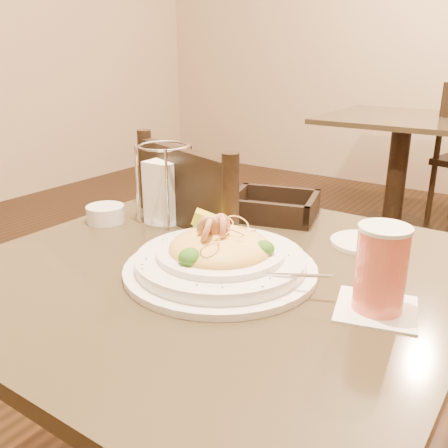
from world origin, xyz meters
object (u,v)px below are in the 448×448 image
Objects in this scene: dining_chair_near at (228,296)px; butter_ramekin at (106,214)px; main_table at (219,365)px; napkin_caddy at (165,189)px; background_table at (399,153)px; side_plate at (363,242)px; pasta_bowl at (220,256)px; drink_glass at (381,270)px; bread_basket at (274,208)px.

dining_chair_near is 0.39m from butter_ramekin.
butter_ramekin is at bearing 62.69° from dining_chair_near.
napkin_caddy is at bearing 150.86° from main_table.
side_plate is (0.54, -2.18, 0.23)m from background_table.
pasta_bowl is at bearing -47.73° from main_table.
dining_chair_near reaches higher than butter_ramekin.
pasta_bowl is (0.18, -0.29, 0.26)m from dining_chair_near.
background_table is 6.68× the size of side_plate.
main_table is at bearing 132.27° from pasta_bowl.
butter_ramekin is at bearing 171.47° from main_table.
dining_chair_near is at bearing -85.15° from background_table.
dining_chair_near is 0.42m from side_plate.
drink_glass is at bearing 5.66° from pasta_bowl.
side_plate reaches higher than main_table.
side_plate is (0.25, -0.06, -0.02)m from bread_basket.
side_plate is at bearing -160.96° from dining_chair_near.
background_table is 2.51m from pasta_bowl.
dining_chair_near is 5.99× the size of drink_glass.
side_plate is (-0.12, 0.26, -0.07)m from drink_glass.
napkin_caddy is (0.09, -2.31, 0.31)m from background_table.
side_plate is (0.45, 0.13, -0.08)m from napkin_caddy.
pasta_bowl is (0.02, -0.02, 0.26)m from main_table.
main_table is 5.79× the size of drink_glass.
bread_basket is 0.27m from napkin_caddy.
dining_chair_near is at bearing 51.88° from napkin_caddy.
main_table is 0.43m from napkin_caddy.
main_table is 2.48m from background_table.
napkin_caddy is at bearing -164.26° from side_plate.
pasta_bowl is 0.33m from napkin_caddy.
main_table is 3.71× the size of bread_basket.
main_table is 0.43m from drink_glass.
pasta_bowl is 2.10× the size of napkin_caddy.
pasta_bowl is 2.92× the size of side_plate.
background_table is at bearing 97.61° from bread_basket.
dining_chair_near is (0.19, -2.19, 0.00)m from background_table.
pasta_bowl reaches higher than bread_basket.
pasta_bowl reaches higher than main_table.
drink_glass is 1.14× the size of side_plate.
pasta_bowl reaches higher than background_table.
drink_glass reaches higher than background_table.
drink_glass is 0.69m from butter_ramekin.
dining_chair_near is at bearing 121.85° from pasta_bowl.
main_table is 6.59× the size of side_plate.
drink_glass is at bearing -13.61° from napkin_caddy.
background_table is 2.16m from bread_basket.
main_table is at bearing -79.64° from bread_basket.
butter_ramekin is at bearing 168.64° from pasta_bowl.
background_table is at bearing 89.27° from butter_ramekin.
napkin_caddy reaches higher than pasta_bowl.
pasta_bowl is at bearing 140.47° from dining_chair_near.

